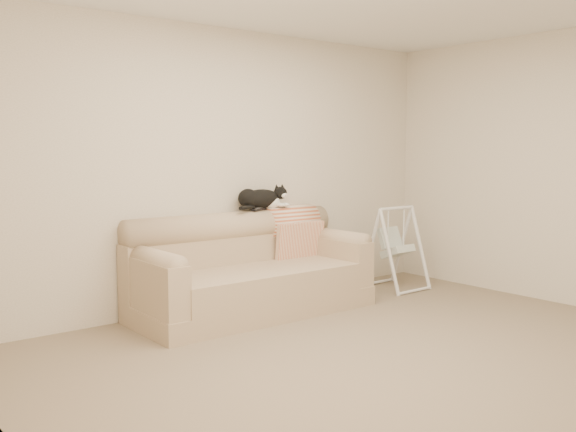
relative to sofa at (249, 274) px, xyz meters
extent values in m
plane|color=#7C6957|center=(0.04, -1.62, -0.35)|extent=(5.00, 5.00, 0.00)
cube|color=#C1B69F|center=(0.04, 0.38, 0.95)|extent=(5.00, 0.04, 2.60)
cube|color=#C1B69F|center=(-2.46, -1.62, 0.95)|extent=(0.04, 4.00, 2.60)
cube|color=#C1B69F|center=(2.54, -1.62, 0.95)|extent=(0.04, 4.00, 2.60)
cube|color=tan|center=(0.00, -0.09, -0.26)|extent=(2.20, 0.90, 0.18)
cube|color=tan|center=(0.00, -0.20, -0.05)|extent=(1.80, 0.68, 0.24)
cube|color=tan|center=(0.00, 0.25, 0.08)|extent=(2.20, 0.22, 0.50)
cylinder|color=tan|center=(0.00, 0.25, 0.41)|extent=(2.16, 0.28, 0.28)
cube|color=tan|center=(-0.99, -0.09, 0.04)|extent=(0.20, 0.88, 0.42)
cylinder|color=tan|center=(-0.99, -0.09, 0.25)|extent=(0.18, 0.84, 0.18)
cube|color=tan|center=(0.99, -0.09, 0.04)|extent=(0.20, 0.88, 0.42)
cylinder|color=tan|center=(0.99, -0.09, 0.25)|extent=(0.18, 0.84, 0.18)
cube|color=black|center=(0.29, 0.24, 0.56)|extent=(0.19, 0.10, 0.02)
cube|color=gray|center=(0.29, 0.24, 0.57)|extent=(0.11, 0.07, 0.01)
cube|color=black|center=(0.50, 0.23, 0.56)|extent=(0.17, 0.06, 0.02)
ellipsoid|color=black|center=(0.33, 0.25, 0.66)|extent=(0.43, 0.21, 0.18)
ellipsoid|color=black|center=(0.18, 0.26, 0.67)|extent=(0.20, 0.18, 0.18)
ellipsoid|color=white|center=(0.44, 0.23, 0.62)|extent=(0.17, 0.11, 0.12)
ellipsoid|color=black|center=(0.53, 0.22, 0.70)|extent=(0.13, 0.14, 0.12)
ellipsoid|color=white|center=(0.54, 0.17, 0.69)|extent=(0.07, 0.06, 0.05)
sphere|color=#BF7272|center=(0.54, 0.14, 0.69)|extent=(0.01, 0.01, 0.01)
cone|color=black|center=(0.50, 0.23, 0.77)|extent=(0.07, 0.07, 0.06)
cone|color=black|center=(0.57, 0.23, 0.77)|extent=(0.06, 0.07, 0.06)
sphere|color=#AC752C|center=(0.51, 0.17, 0.71)|extent=(0.02, 0.02, 0.02)
sphere|color=#AC752C|center=(0.56, 0.17, 0.71)|extent=(0.02, 0.02, 0.02)
ellipsoid|color=white|center=(0.51, 0.19, 0.59)|extent=(0.08, 0.10, 0.04)
ellipsoid|color=white|center=(0.57, 0.19, 0.59)|extent=(0.08, 0.10, 0.04)
cylinder|color=black|center=(0.12, 0.18, 0.59)|extent=(0.23, 0.12, 0.04)
cylinder|color=#C25730|center=(0.68, 0.25, 0.41)|extent=(0.56, 0.33, 0.33)
cube|color=#C25730|center=(0.68, 0.08, 0.21)|extent=(0.56, 0.09, 0.42)
cylinder|color=white|center=(1.55, -0.30, 0.08)|extent=(0.04, 0.30, 0.87)
cylinder|color=white|center=(1.55, -0.03, 0.08)|extent=(0.04, 0.30, 0.87)
cylinder|color=white|center=(2.04, -0.29, 0.08)|extent=(0.04, 0.30, 0.87)
cylinder|color=white|center=(2.04, -0.02, 0.08)|extent=(0.04, 0.30, 0.87)
cylinder|color=white|center=(1.79, -0.16, 0.51)|extent=(0.50, 0.04, 0.04)
cylinder|color=white|center=(1.80, -0.43, -0.33)|extent=(0.50, 0.04, 0.03)
cylinder|color=white|center=(1.79, 0.11, -0.33)|extent=(0.50, 0.04, 0.03)
cube|color=white|center=(1.80, -0.19, 0.05)|extent=(0.29, 0.26, 0.16)
cube|color=white|center=(1.79, -0.07, 0.18)|extent=(0.29, 0.13, 0.23)
cylinder|color=white|center=(1.67, -0.16, 0.30)|extent=(0.02, 0.02, 0.41)
cylinder|color=white|center=(1.92, -0.16, 0.30)|extent=(0.02, 0.02, 0.41)
camera|label=1|loc=(-3.29, -4.72, 1.13)|focal=40.00mm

